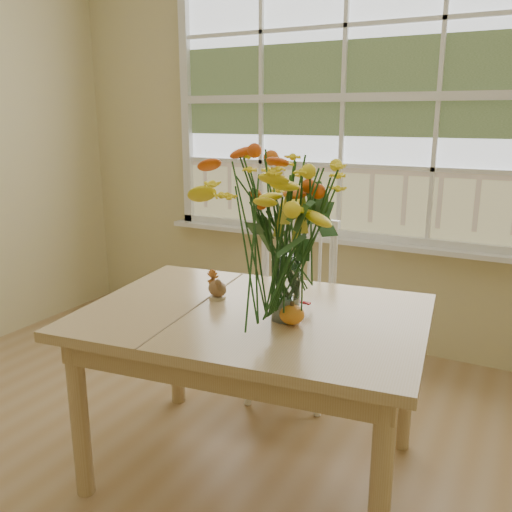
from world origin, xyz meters
The scene contains 8 objects.
wall_back centered at (0.00, 2.25, 1.35)m, with size 4.00×0.02×2.70m, color beige.
window centered at (0.00, 2.21, 1.53)m, with size 2.42×0.12×1.74m.
dining_table centered at (0.17, 0.77, 0.61)m, with size 1.42×1.10×0.70m.
windsor_chair centered at (0.03, 1.48, 0.51)m, with size 0.49×0.48×0.91m.
flower_vase centered at (0.31, 0.75, 1.07)m, with size 0.51×0.51×0.61m.
pumpkin centered at (0.36, 0.71, 0.74)m, with size 0.09×0.09×0.07m, color orange.
turkey_figurine centered at (-0.04, 0.83, 0.75)m, with size 0.10×0.08×0.11m.
dark_gourd centered at (0.27, 0.86, 0.74)m, with size 0.13×0.09×0.07m.
Camera 1 is at (1.11, -0.99, 1.45)m, focal length 38.00 mm.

